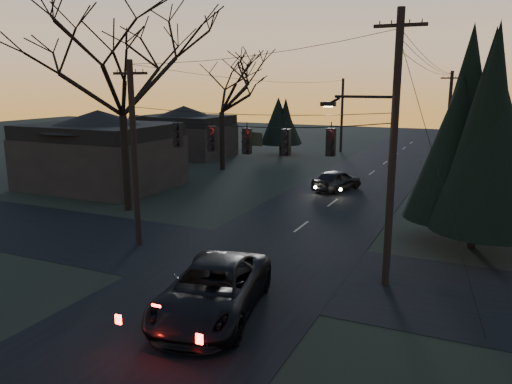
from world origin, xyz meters
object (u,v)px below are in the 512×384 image
at_px(utility_pole_left, 139,245).
at_px(utility_pole_far_r, 444,170).
at_px(bare_tree_left, 121,76).
at_px(suv_near, 213,290).
at_px(utility_pole_far_l, 341,152).
at_px(sedan_oncoming_a, 337,180).
at_px(utility_pole_right, 385,284).
at_px(evergreen_right, 481,140).

bearing_deg(utility_pole_left, utility_pole_far_r, 67.67).
distance_m(bare_tree_left, suv_near, 16.83).
height_order(utility_pole_far_l, sedan_oncoming_a, utility_pole_far_l).
bearing_deg(utility_pole_left, sedan_oncoming_a, 71.72).
relative_size(utility_pole_left, bare_tree_left, 0.75).
relative_size(utility_pole_left, sedan_oncoming_a, 1.95).
bearing_deg(utility_pole_far_l, bare_tree_left, -98.70).
height_order(utility_pole_far_l, bare_tree_left, bare_tree_left).
distance_m(utility_pole_left, utility_pole_far_r, 30.27).
distance_m(utility_pole_right, utility_pole_left, 11.50).
height_order(utility_pole_far_r, utility_pole_far_l, utility_pole_far_r).
distance_m(utility_pole_far_r, sedan_oncoming_a, 13.81).
bearing_deg(sedan_oncoming_a, utility_pole_right, 129.69).
height_order(utility_pole_far_l, evergreen_right, evergreen_right).
xyz_separation_m(utility_pole_far_r, bare_tree_left, (-16.23, -22.88, 7.90)).
bearing_deg(evergreen_right, bare_tree_left, -177.11).
bearing_deg(bare_tree_left, utility_pole_left, -47.27).
bearing_deg(suv_near, utility_pole_far_r, 70.69).
relative_size(utility_pole_far_r, bare_tree_left, 0.75).
bearing_deg(evergreen_right, utility_pole_far_l, 115.59).
bearing_deg(evergreen_right, utility_pole_left, -157.00).
height_order(utility_pole_far_r, sedan_oncoming_a, utility_pole_far_r).
xyz_separation_m(utility_pole_right, utility_pole_far_l, (-11.50, 36.00, 0.00)).
relative_size(utility_pole_left, suv_near, 1.38).
relative_size(utility_pole_right, bare_tree_left, 0.89).
bearing_deg(evergreen_right, utility_pole_far_r, 97.35).
relative_size(utility_pole_far_r, evergreen_right, 0.96).
relative_size(utility_pole_left, evergreen_right, 0.96).
height_order(utility_pole_far_r, bare_tree_left, bare_tree_left).
xyz_separation_m(utility_pole_far_l, suv_near, (6.80, -40.92, 0.86)).
bearing_deg(utility_pole_left, suv_near, -35.89).
bearing_deg(utility_pole_far_l, utility_pole_far_r, -34.82).
bearing_deg(utility_pole_far_l, utility_pole_right, -72.28).
relative_size(utility_pole_far_l, bare_tree_left, 0.71).
bearing_deg(sedan_oncoming_a, utility_pole_far_l, -57.73).
height_order(bare_tree_left, sedan_oncoming_a, bare_tree_left).
distance_m(utility_pole_far_l, suv_near, 41.49).
height_order(evergreen_right, suv_near, evergreen_right).
xyz_separation_m(utility_pole_far_r, evergreen_right, (2.83, -21.92, 5.01)).
bearing_deg(utility_pole_far_l, sedan_oncoming_a, -75.61).
height_order(utility_pole_left, bare_tree_left, bare_tree_left).
xyz_separation_m(utility_pole_left, utility_pole_far_l, (0.00, 36.00, 0.00)).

